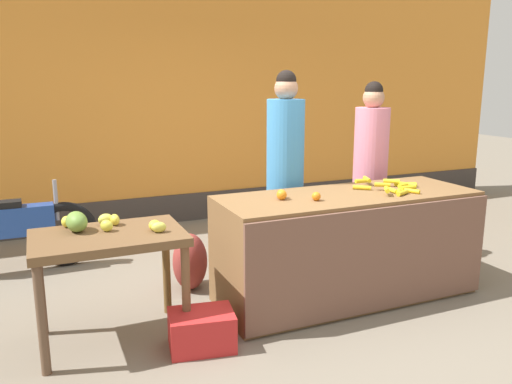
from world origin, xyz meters
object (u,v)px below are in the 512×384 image
vendor_woman_blue_shirt (285,175)px  parked_motorcycle (10,232)px  vendor_woman_pink_shirt (370,172)px  produce_crate (202,330)px  produce_sack (190,261)px

vendor_woman_blue_shirt → parked_motorcycle: bearing=155.5°
vendor_woman_pink_shirt → produce_crate: bearing=-153.0°
vendor_woman_pink_shirt → parked_motorcycle: (-3.35, 0.99, -0.50)m
vendor_woman_pink_shirt → produce_sack: bearing=-178.4°
vendor_woman_blue_shirt → parked_motorcycle: size_ratio=1.18×
vendor_woman_blue_shirt → produce_crate: bearing=-138.5°
vendor_woman_blue_shirt → produce_crate: 1.72m
produce_sack → produce_crate: bearing=-102.1°
parked_motorcycle → produce_crate: bearing=-59.3°
vendor_woman_blue_shirt → produce_sack: bearing=178.1°
parked_motorcycle → produce_crate: (1.23, -2.07, -0.27)m
vendor_woman_blue_shirt → vendor_woman_pink_shirt: bearing=4.8°
parked_motorcycle → vendor_woman_blue_shirt: bearing=-24.5°
vendor_woman_pink_shirt → produce_sack: vendor_woman_pink_shirt is taller
parked_motorcycle → produce_sack: 1.79m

